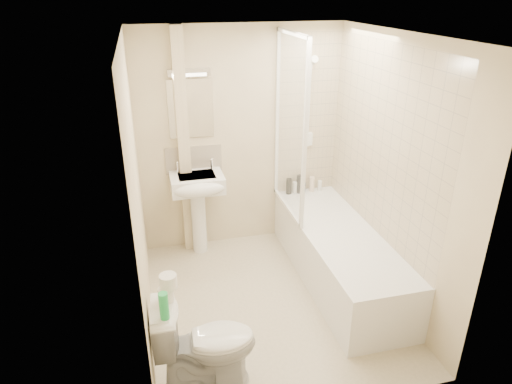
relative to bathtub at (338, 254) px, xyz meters
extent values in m
plane|color=beige|center=(-0.75, -0.20, -0.29)|extent=(2.50, 2.50, 0.00)
cube|color=beige|center=(-0.75, 1.05, 0.91)|extent=(2.20, 0.02, 2.40)
cube|color=beige|center=(-1.85, -0.20, 0.91)|extent=(0.02, 2.50, 2.40)
cube|color=beige|center=(0.35, -0.20, 0.91)|extent=(0.02, 2.50, 2.40)
cube|color=white|center=(-0.75, -0.20, 2.11)|extent=(2.20, 2.50, 0.02)
cube|color=beige|center=(0.00, 1.04, 1.14)|extent=(0.70, 0.01, 1.75)
cube|color=beige|center=(0.34, 0.00, 1.14)|extent=(0.01, 2.10, 1.75)
cube|color=beige|center=(-1.37, 0.99, 0.91)|extent=(0.12, 0.12, 2.40)
cube|color=beige|center=(-1.27, 1.04, 0.74)|extent=(0.60, 0.02, 0.30)
cube|color=white|center=(-1.27, 1.04, 1.29)|extent=(0.46, 0.01, 0.60)
cube|color=silver|center=(-1.27, 1.02, 1.66)|extent=(0.42, 0.07, 0.07)
cube|color=white|center=(0.00, 0.00, -0.01)|extent=(0.70, 2.10, 0.55)
cube|color=white|center=(0.00, 0.00, 0.21)|extent=(0.56, 1.96, 0.05)
cube|color=white|center=(-0.35, 0.60, 1.16)|extent=(0.01, 0.90, 1.80)
cube|color=white|center=(-0.35, 1.03, 1.16)|extent=(0.04, 0.04, 1.80)
cube|color=white|center=(-0.35, 0.15, 1.16)|extent=(0.04, 0.04, 1.80)
cube|color=white|center=(-0.35, 0.60, 2.04)|extent=(0.04, 0.90, 0.04)
cube|color=white|center=(-0.35, 0.60, 0.28)|extent=(0.04, 0.90, 0.03)
cylinder|color=white|center=(0.00, 1.02, 1.26)|extent=(0.02, 0.02, 0.90)
cylinder|color=white|center=(0.00, 1.02, 0.81)|extent=(0.05, 0.05, 0.02)
cylinder|color=white|center=(0.00, 1.02, 1.71)|extent=(0.05, 0.05, 0.02)
cylinder|color=white|center=(0.00, 0.95, 1.74)|extent=(0.08, 0.11, 0.11)
cube|color=white|center=(0.00, 1.01, 0.88)|extent=(0.10, 0.05, 0.14)
cylinder|color=white|center=(-0.02, 0.99, 1.31)|extent=(0.01, 0.13, 0.84)
cylinder|color=white|center=(-1.27, 0.88, 0.08)|extent=(0.16, 0.16, 0.74)
cube|color=white|center=(-1.27, 0.85, 0.55)|extent=(0.55, 0.42, 0.17)
ellipsoid|color=white|center=(-1.27, 0.68, 0.55)|extent=(0.55, 0.23, 0.17)
cube|color=silver|center=(-1.27, 0.85, 0.62)|extent=(0.38, 0.27, 0.04)
cylinder|color=white|center=(-1.45, 0.96, 0.69)|extent=(0.03, 0.03, 0.10)
cylinder|color=white|center=(-1.09, 0.96, 0.69)|extent=(0.03, 0.03, 0.10)
sphere|color=white|center=(-1.45, 0.96, 0.75)|extent=(0.04, 0.04, 0.04)
sphere|color=white|center=(-1.09, 0.96, 0.75)|extent=(0.04, 0.04, 0.04)
cylinder|color=black|center=(-0.22, 0.96, 0.35)|extent=(0.06, 0.06, 0.18)
cylinder|color=white|center=(-0.15, 0.96, 0.33)|extent=(0.05, 0.05, 0.14)
cylinder|color=black|center=(-0.09, 0.96, 0.37)|extent=(0.06, 0.06, 0.21)
cylinder|color=navy|center=(-0.04, 0.96, 0.32)|extent=(0.05, 0.05, 0.11)
cylinder|color=#F8DEC0|center=(0.06, 0.96, 0.35)|extent=(0.06, 0.06, 0.18)
cylinder|color=white|center=(0.16, 0.96, 0.32)|extent=(0.05, 0.05, 0.12)
imported|color=white|center=(-1.47, -1.01, 0.08)|extent=(0.49, 0.77, 0.74)
cylinder|color=white|center=(-1.71, -0.92, 0.50)|extent=(0.11, 0.11, 0.10)
cylinder|color=white|center=(-1.69, -0.92, 0.60)|extent=(0.12, 0.12, 0.10)
cylinder|color=#27BD5A|center=(-1.73, -1.11, 0.55)|extent=(0.06, 0.06, 0.20)
camera|label=1|loc=(-1.73, -3.56, 2.43)|focal=32.00mm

